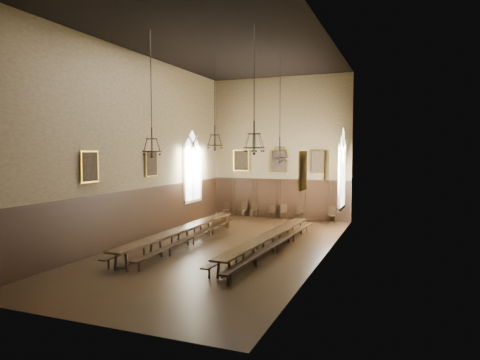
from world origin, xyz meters
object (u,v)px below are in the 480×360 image
Objects in this scene: bench_right_inner at (257,243)px; chair_5 at (299,216)px; chair_3 at (271,215)px; chair_2 at (254,213)px; chandelier_front_left at (152,142)px; chair_4 at (284,215)px; chandelier_front_right at (254,139)px; bench_left_outer at (172,238)px; chair_1 at (243,212)px; bench_right_outer at (277,246)px; chair_0 at (226,212)px; chandelier_back_left at (215,140)px; table_right at (268,243)px; bench_left_inner at (194,238)px; chandelier_back_right at (280,150)px; chair_7 at (332,218)px; table_left at (183,236)px.

chair_5 is (-0.15, 8.35, 0.00)m from bench_right_inner.
chair_2 is at bearing -177.50° from chair_3.
bench_right_inner is 6.33m from chandelier_front_left.
chandelier_front_right is (1.79, -10.81, 4.49)m from chair_4.
bench_left_outer is 8.90m from chair_2.
bench_right_outer is at bearing -45.97° from chair_1.
chair_0 is 7.63m from chandelier_back_left.
bench_left_outer is at bearing -177.33° from table_right.
bench_left_inner is 5.89m from chandelier_back_right.
chair_0 is at bearing 177.35° from chair_2.
chandelier_back_right reaches higher than bench_left_outer.
chair_0 reaches higher than table_right.
chair_5 is (2.95, 8.42, -0.00)m from bench_left_inner.
bench_right_outer is (0.97, -0.20, 0.02)m from bench_right_inner.
table_right is 9.74m from chair_1.
chair_4 is at bearing 97.57° from bench_right_inner.
chair_4 reaches higher than chair_3.
chair_7 is at bearing 77.15° from bench_right_inner.
chandelier_back_right is at bearing -2.94° from chandelier_back_left.
chair_3 is at bearing -3.42° from chair_2.
chair_0 is at bearing -177.01° from chair_3.
chandelier_back_right and chandelier_front_left have the same top height.
chandelier_front_left reaches higher than bench_right_outer.
chair_0 is 0.92× the size of chair_5.
bench_left_inner is 2.24× the size of chandelier_back_left.
bench_left_inner is 10.43× the size of chair_2.
chair_7 is (5.96, 8.73, 0.02)m from bench_left_outer.
chair_7 is (5.02, -0.12, 0.01)m from chair_2.
chair_4 is 0.20× the size of chandelier_front_right.
chair_4 is 7.34m from chandelier_back_right.
chandelier_front_left is (-4.27, -2.93, 4.39)m from bench_right_outer.
chandelier_back_right is at bearing 37.78° from bench_left_inner.
chair_3 is 12.45m from chandelier_front_left.
chair_7 is 7.27m from chandelier_back_right.
chandelier_back_left and chandelier_front_right have the same top height.
table_left is at bearing -94.93° from chair_2.
chandelier_back_left is at bearing 75.72° from bench_left_outer.
chandelier_front_left is (-2.17, -11.61, 4.40)m from chair_4.
chair_5 is at bearing 12.78° from chair_1.
chair_7 is (3.03, -0.14, 0.01)m from chair_4.
table_left is 1.02× the size of bench_left_inner.
table_left is 2.28× the size of chandelier_back_left.
bench_right_outer reaches higher than bench_left_inner.
bench_left_inner is (0.97, 0.32, 0.01)m from bench_left_outer.
chair_1 is at bearing 119.46° from bench_right_outer.
chair_1 reaches higher than chair_0.
chandelier_back_right reaches higher than chair_5.
chair_7 is (5.42, 8.63, -0.10)m from table_left.
table_right is at bearing 1.62° from table_left.
chair_3 is (-2.52, 8.61, -0.10)m from table_right.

